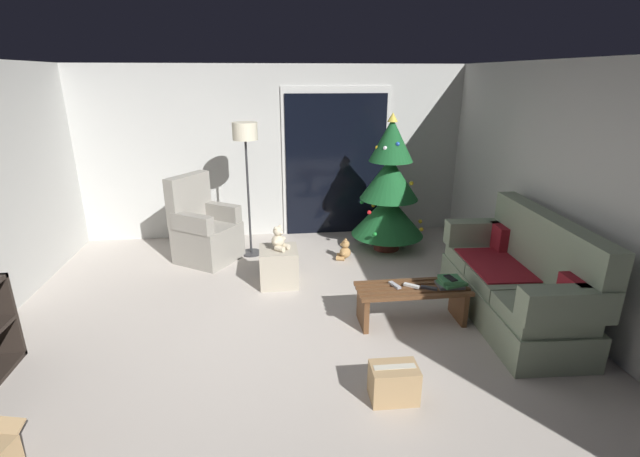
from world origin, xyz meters
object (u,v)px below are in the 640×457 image
(remote_silver, at_px, (395,285))
(cell_phone, at_px, (451,278))
(book_stack, at_px, (451,282))
(armchair, at_px, (204,231))
(ottoman, at_px, (279,266))
(floor_lamp, at_px, (246,144))
(teddy_bear_honey_by_tree, at_px, (344,251))
(couch, at_px, (518,282))
(remote_white, at_px, (412,286))
(christmas_tree, at_px, (389,191))
(remote_graphite, at_px, (429,288))
(teddy_bear_cream, at_px, (279,239))
(cardboard_box_taped_mid_floor, at_px, (394,383))
(coffee_table, at_px, (412,299))

(remote_silver, height_order, cell_phone, cell_phone)
(book_stack, xyz_separation_m, armchair, (-2.60, 1.93, -0.03))
(book_stack, relative_size, ottoman, 0.65)
(floor_lamp, bearing_deg, teddy_bear_honey_by_tree, -15.63)
(couch, relative_size, cell_phone, 13.72)
(remote_white, bearing_deg, teddy_bear_honey_by_tree, -128.17)
(christmas_tree, bearing_deg, teddy_bear_honey_by_tree, -154.31)
(remote_graphite, relative_size, remote_white, 1.00)
(book_stack, xyz_separation_m, floor_lamp, (-2.00, 2.04, 1.08))
(floor_lamp, height_order, teddy_bear_cream, floor_lamp)
(christmas_tree, height_order, ottoman, christmas_tree)
(christmas_tree, height_order, teddy_bear_cream, christmas_tree)
(teddy_bear_honey_by_tree, bearing_deg, cardboard_box_taped_mid_floor, -91.96)
(book_stack, xyz_separation_m, cardboard_box_taped_mid_floor, (-0.85, -1.05, -0.29))
(armchair, bearing_deg, floor_lamp, 11.17)
(book_stack, height_order, ottoman, book_stack)
(floor_lamp, distance_m, teddy_bear_cream, 1.42)
(armchair, distance_m, teddy_bear_cream, 1.30)
(remote_silver, xyz_separation_m, cardboard_box_taped_mid_floor, (-0.31, -1.12, -0.25))
(ottoman, bearing_deg, teddy_bear_cream, -38.98)
(remote_silver, bearing_deg, christmas_tree, 56.87)
(book_stack, xyz_separation_m, cell_phone, (-0.01, -0.02, 0.05))
(ottoman, bearing_deg, cell_phone, -33.38)
(coffee_table, xyz_separation_m, teddy_bear_honey_by_tree, (-0.39, 1.67, -0.14))
(armchair, xyz_separation_m, cardboard_box_taped_mid_floor, (1.75, -2.98, -0.26))
(remote_graphite, height_order, cell_phone, cell_phone)
(remote_graphite, height_order, ottoman, ottoman)
(christmas_tree, bearing_deg, cardboard_box_taped_mid_floor, -103.81)
(coffee_table, relative_size, remote_white, 7.05)
(couch, distance_m, armchair, 3.82)
(book_stack, relative_size, armchair, 0.25)
(remote_silver, height_order, ottoman, ottoman)
(remote_graphite, distance_m, remote_silver, 0.33)
(remote_graphite, xyz_separation_m, cell_phone, (0.22, 0.01, 0.09))
(cell_phone, distance_m, teddy_bear_cream, 1.95)
(book_stack, relative_size, christmas_tree, 0.15)
(ottoman, xyz_separation_m, teddy_bear_honey_by_tree, (0.89, 0.63, -0.10))
(armchair, bearing_deg, remote_white, -40.38)
(floor_lamp, bearing_deg, cardboard_box_taped_mid_floor, -69.59)
(remote_white, distance_m, christmas_tree, 2.04)
(teddy_bear_honey_by_tree, bearing_deg, armchair, 172.84)
(couch, distance_m, remote_silver, 1.24)
(cardboard_box_taped_mid_floor, bearing_deg, teddy_bear_cream, 110.51)
(ottoman, bearing_deg, couch, -24.78)
(christmas_tree, xyz_separation_m, armchair, (-2.50, -0.09, -0.44))
(floor_lamp, relative_size, cardboard_box_taped_mid_floor, 4.93)
(coffee_table, relative_size, cardboard_box_taped_mid_floor, 3.04)
(remote_white, distance_m, armchair, 2.91)
(christmas_tree, distance_m, floor_lamp, 2.02)
(remote_white, xyz_separation_m, armchair, (-2.22, 1.89, 0.01))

